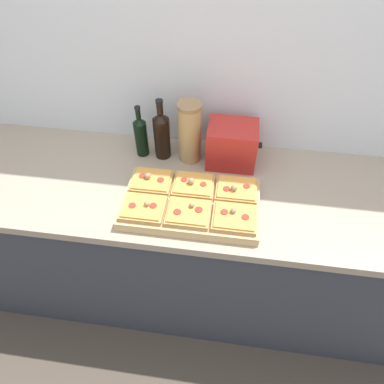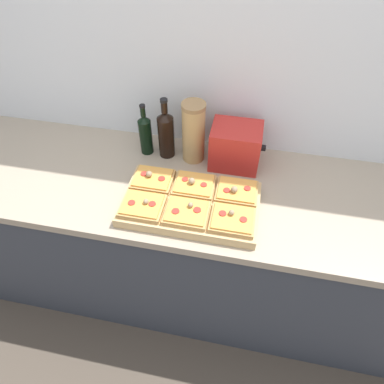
# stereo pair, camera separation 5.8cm
# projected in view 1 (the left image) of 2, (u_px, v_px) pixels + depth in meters

# --- Properties ---
(ground_plane) EXTENTS (12.00, 12.00, 0.00)m
(ground_plane) POSITION_uv_depth(u_px,v_px,m) (191.00, 338.00, 1.97)
(ground_plane) COLOR #4C4238
(wall_back) EXTENTS (6.00, 0.06, 2.50)m
(wall_back) POSITION_uv_depth(u_px,v_px,m) (212.00, 79.00, 1.52)
(wall_back) COLOR silver
(wall_back) RESTS_ON ground_plane
(kitchen_counter) EXTENTS (2.63, 0.67, 0.92)m
(kitchen_counter) POSITION_uv_depth(u_px,v_px,m) (200.00, 246.00, 1.85)
(kitchen_counter) COLOR #333842
(kitchen_counter) RESTS_ON ground_plane
(cutting_board) EXTENTS (0.56, 0.32, 0.04)m
(cutting_board) POSITION_uv_depth(u_px,v_px,m) (191.00, 204.00, 1.42)
(cutting_board) COLOR tan
(cutting_board) RESTS_ON kitchen_counter
(pizza_slice_back_left) EXTENTS (0.17, 0.14, 0.06)m
(pizza_slice_back_left) POSITION_uv_depth(u_px,v_px,m) (152.00, 181.00, 1.46)
(pizza_slice_back_left) COLOR tan
(pizza_slice_back_left) RESTS_ON cutting_board
(pizza_slice_back_center) EXTENTS (0.17, 0.14, 0.06)m
(pizza_slice_back_center) POSITION_uv_depth(u_px,v_px,m) (193.00, 185.00, 1.44)
(pizza_slice_back_center) COLOR tan
(pizza_slice_back_center) RESTS_ON cutting_board
(pizza_slice_back_right) EXTENTS (0.17, 0.14, 0.06)m
(pizza_slice_back_right) POSITION_uv_depth(u_px,v_px,m) (236.00, 189.00, 1.42)
(pizza_slice_back_right) COLOR tan
(pizza_slice_back_right) RESTS_ON cutting_board
(pizza_slice_front_left) EXTENTS (0.17, 0.14, 0.05)m
(pizza_slice_front_left) POSITION_uv_depth(u_px,v_px,m) (143.00, 208.00, 1.36)
(pizza_slice_front_left) COLOR tan
(pizza_slice_front_left) RESTS_ON cutting_board
(pizza_slice_front_center) EXTENTS (0.17, 0.14, 0.05)m
(pizza_slice_front_center) POSITION_uv_depth(u_px,v_px,m) (188.00, 213.00, 1.34)
(pizza_slice_front_center) COLOR tan
(pizza_slice_front_center) RESTS_ON cutting_board
(pizza_slice_front_right) EXTENTS (0.17, 0.14, 0.05)m
(pizza_slice_front_right) POSITION_uv_depth(u_px,v_px,m) (234.00, 218.00, 1.32)
(pizza_slice_front_right) COLOR tan
(pizza_slice_front_right) RESTS_ON cutting_board
(olive_oil_bottle) EXTENTS (0.06, 0.06, 0.26)m
(olive_oil_bottle) POSITION_uv_depth(u_px,v_px,m) (141.00, 135.00, 1.60)
(olive_oil_bottle) COLOR black
(olive_oil_bottle) RESTS_ON kitchen_counter
(wine_bottle) EXTENTS (0.08, 0.08, 0.30)m
(wine_bottle) POSITION_uv_depth(u_px,v_px,m) (162.00, 134.00, 1.57)
(wine_bottle) COLOR black
(wine_bottle) RESTS_ON kitchen_counter
(grain_jar_tall) EXTENTS (0.11, 0.11, 0.30)m
(grain_jar_tall) POSITION_uv_depth(u_px,v_px,m) (190.00, 132.00, 1.54)
(grain_jar_tall) COLOR tan
(grain_jar_tall) RESTS_ON kitchen_counter
(toaster_oven) EXTENTS (0.25, 0.18, 0.20)m
(toaster_oven) POSITION_uv_depth(u_px,v_px,m) (232.00, 145.00, 1.56)
(toaster_oven) COLOR red
(toaster_oven) RESTS_ON kitchen_counter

